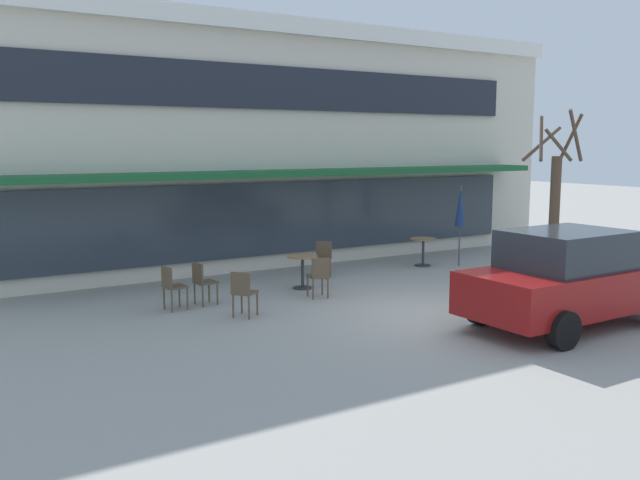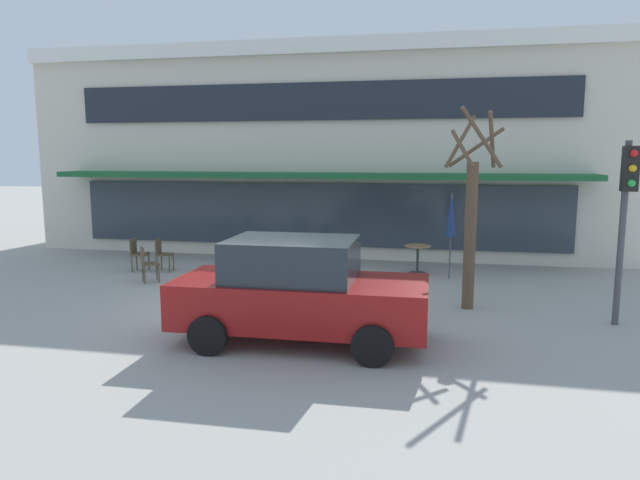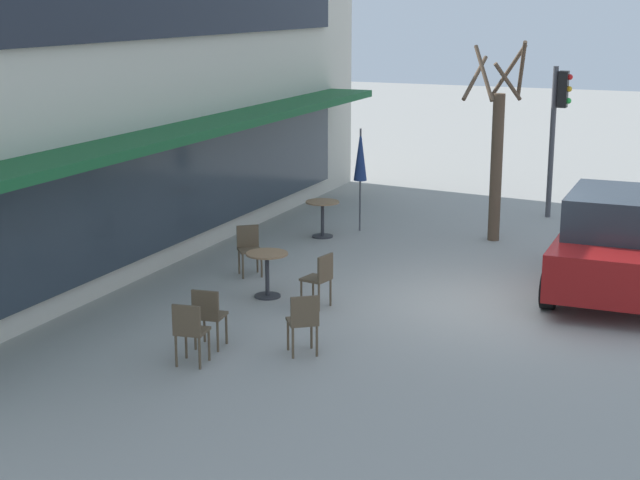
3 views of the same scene
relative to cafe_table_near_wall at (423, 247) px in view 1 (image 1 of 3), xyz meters
The scene contains 12 objects.
ground_plane 5.34m from the cafe_table_near_wall, 127.23° to the right, with size 80.00×80.00×0.00m, color #9E9B93.
building_facade 7.12m from the cafe_table_near_wall, 119.34° to the left, with size 18.75×9.10×6.55m.
cafe_table_near_wall is the anchor object (origin of this frame).
cafe_table_streetside 4.32m from the cafe_table_near_wall, 169.44° to the right, with size 0.70×0.70×0.76m.
patio_umbrella_green_folded 1.48m from the cafe_table_near_wall, 32.22° to the right, with size 0.28×0.28×2.20m.
cafe_chair_0 3.15m from the cafe_table_near_wall, behind, with size 0.56×0.56×0.89m.
cafe_chair_1 4.80m from the cafe_table_near_wall, 157.65° to the right, with size 0.47×0.47×0.89m.
cafe_chair_2 6.98m from the cafe_table_near_wall, 159.33° to the right, with size 0.56×0.56×0.89m.
cafe_chair_3 7.60m from the cafe_table_near_wall, behind, with size 0.45×0.45×0.89m.
cafe_chair_4 6.90m from the cafe_table_near_wall, behind, with size 0.45×0.45×0.89m.
parked_sedan 6.38m from the cafe_table_near_wall, 106.23° to the right, with size 4.22×2.05×1.76m.
street_tree 3.78m from the cafe_table_near_wall, 71.11° to the right, with size 1.21×1.22×4.06m.
Camera 1 is at (-8.69, -9.71, 3.27)m, focal length 38.00 mm.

